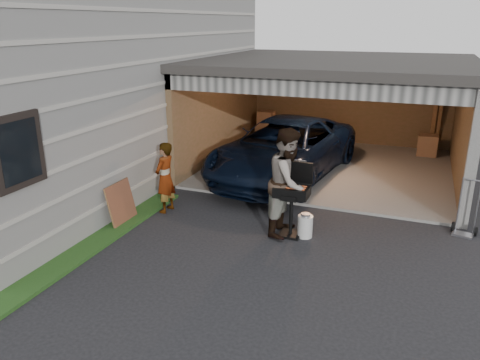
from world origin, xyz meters
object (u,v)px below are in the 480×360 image
object	(u,v)px
bbq_grill	(292,193)
hand_truck	(465,224)
woman	(165,178)
plywood_panel	(121,204)
man	(288,182)
propane_tank	(305,226)
minivan	(284,151)

from	to	relation	value
bbq_grill	hand_truck	xyz separation A→B (m)	(3.02, 1.19, -0.61)
woman	plywood_panel	bearing A→B (deg)	-26.30
woman	plywood_panel	world-z (taller)	woman
man	plywood_panel	distance (m)	3.29
propane_tank	hand_truck	world-z (taller)	hand_truck
man	propane_tank	bearing A→B (deg)	-97.60
woman	plywood_panel	size ratio (longest dim) A/B	1.77
minivan	hand_truck	bearing A→B (deg)	-18.13
man	hand_truck	distance (m)	3.40
bbq_grill	plywood_panel	xyz separation A→B (m)	(-3.24, -0.70, -0.41)
woman	hand_truck	size ratio (longest dim) A/B	1.36
propane_tank	bbq_grill	bearing A→B (deg)	-178.57
bbq_grill	minivan	bearing A→B (deg)	108.64
bbq_grill	hand_truck	distance (m)	3.30
man	bbq_grill	xyz separation A→B (m)	(0.10, -0.08, -0.18)
plywood_panel	bbq_grill	bearing A→B (deg)	12.20
propane_tank	plywood_panel	xyz separation A→B (m)	(-3.50, -0.71, 0.21)
plywood_panel	minivan	bearing A→B (deg)	60.67
hand_truck	plywood_panel	bearing A→B (deg)	-150.62
woman	propane_tank	distance (m)	3.06
minivan	propane_tank	bearing A→B (deg)	-59.44
bbq_grill	propane_tank	xyz separation A→B (m)	(0.26, 0.01, -0.61)
woman	hand_truck	bearing A→B (deg)	103.68
minivan	propane_tank	distance (m)	3.47
woman	bbq_grill	world-z (taller)	woman
man	hand_truck	bearing A→B (deg)	-66.69
bbq_grill	propane_tank	bearing A→B (deg)	1.43
minivan	plywood_panel	xyz separation A→B (m)	(-2.17, -3.87, -0.30)
minivan	man	size ratio (longest dim) A/B	2.57
hand_truck	propane_tank	bearing A→B (deg)	-144.19
propane_tank	plywood_panel	world-z (taller)	plywood_panel
woman	bbq_grill	distance (m)	2.75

